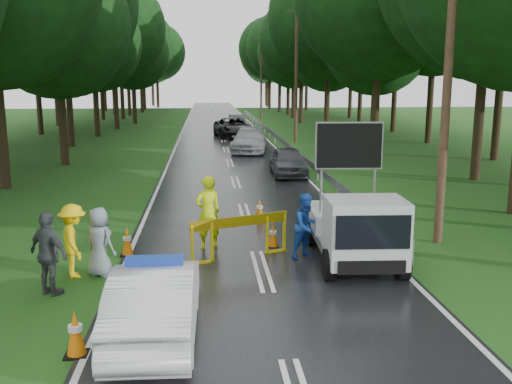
{
  "coord_description": "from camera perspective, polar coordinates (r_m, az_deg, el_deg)",
  "views": [
    {
      "loc": [
        -1.28,
        -13.05,
        4.54
      ],
      "look_at": [
        0.14,
        3.22,
        1.3
      ],
      "focal_mm": 40.0,
      "sensor_mm": 36.0,
      "label": 1
    }
  ],
  "objects": [
    {
      "name": "queue_car_first",
      "position": [
        27.31,
        3.21,
        3.07
      ],
      "size": [
        1.69,
        4.01,
        1.35
      ],
      "primitive_type": "imported",
      "rotation": [
        0.0,
        0.0,
        -0.02
      ],
      "color": "#393C40",
      "rests_on": "ground"
    },
    {
      "name": "cone_far",
      "position": [
        18.6,
        0.34,
        -1.76
      ],
      "size": [
        0.35,
        0.35,
        0.74
      ],
      "color": "black",
      "rests_on": "ground"
    },
    {
      "name": "queue_car_fourth",
      "position": [
        51.45,
        -1.9,
        6.94
      ],
      "size": [
        1.73,
        4.38,
        1.42
      ],
      "primitive_type": "imported",
      "rotation": [
        0.0,
        0.0,
        -0.05
      ],
      "color": "#43464B",
      "rests_on": "ground"
    },
    {
      "name": "cone_left_mid",
      "position": [
        15.31,
        -12.76,
        -4.86
      ],
      "size": [
        0.36,
        0.36,
        0.76
      ],
      "color": "black",
      "rests_on": "ground"
    },
    {
      "name": "bystander_mid",
      "position": [
        12.88,
        -20.0,
        -5.82
      ],
      "size": [
        1.13,
        0.99,
        1.83
      ],
      "primitive_type": "imported",
      "rotation": [
        0.0,
        0.0,
        2.51
      ],
      "color": "#3C3E43",
      "rests_on": "ground"
    },
    {
      "name": "cone_center",
      "position": [
        15.67,
        1.71,
        -4.33
      ],
      "size": [
        0.33,
        0.33,
        0.7
      ],
      "color": "black",
      "rests_on": "ground"
    },
    {
      "name": "officer",
      "position": [
        15.45,
        -4.83,
        -2.04
      ],
      "size": [
        0.86,
        0.72,
        2.01
      ],
      "primitive_type": "imported",
      "rotation": [
        0.0,
        0.0,
        3.53
      ],
      "color": "#DDFC0D",
      "rests_on": "ground"
    },
    {
      "name": "work_truck",
      "position": [
        14.35,
        9.93,
        -3.53
      ],
      "size": [
        2.11,
        4.38,
        3.42
      ],
      "rotation": [
        0.0,
        0.0,
        -0.05
      ],
      "color": "gray",
      "rests_on": "ground"
    },
    {
      "name": "road",
      "position": [
        43.3,
        -3.3,
        5.19
      ],
      "size": [
        7.0,
        140.0,
        0.02
      ],
      "primitive_type": "cube",
      "color": "black",
      "rests_on": "ground"
    },
    {
      "name": "utility_pole_far",
      "position": [
        67.36,
        0.52,
        11.66
      ],
      "size": [
        1.4,
        0.24,
        10.0
      ],
      "color": "#432A1F",
      "rests_on": "ground"
    },
    {
      "name": "ground",
      "position": [
        13.87,
        0.57,
        -7.88
      ],
      "size": [
        160.0,
        160.0,
        0.0
      ],
      "primitive_type": "plane",
      "color": "#1C4F16",
      "rests_on": "ground"
    },
    {
      "name": "civilian",
      "position": [
        14.68,
        5.1,
        -3.4
      ],
      "size": [
        1.03,
        0.96,
        1.69
      ],
      "primitive_type": "imported",
      "rotation": [
        0.0,
        0.0,
        0.52
      ],
      "color": "#1B49AF",
      "rests_on": "ground"
    },
    {
      "name": "utility_pole_mid",
      "position": [
        41.56,
        4.05,
        11.91
      ],
      "size": [
        1.4,
        0.24,
        10.0
      ],
      "color": "#432A1F",
      "rests_on": "ground"
    },
    {
      "name": "bystander_left",
      "position": [
        13.87,
        -17.78,
        -4.68
      ],
      "size": [
        0.99,
        1.27,
        1.74
      ],
      "primitive_type": "imported",
      "rotation": [
        0.0,
        0.0,
        1.92
      ],
      "color": "yellow",
      "rests_on": "ground"
    },
    {
      "name": "police_sedan",
      "position": [
        10.45,
        -9.98,
        -10.66
      ],
      "size": [
        1.48,
        4.09,
        1.47
      ],
      "rotation": [
        0.0,
        0.0,
        3.13
      ],
      "color": "silver",
      "rests_on": "ground"
    },
    {
      "name": "barrier",
      "position": [
        14.55,
        -1.61,
        -3.49
      ],
      "size": [
        2.53,
        1.06,
        1.12
      ],
      "rotation": [
        0.0,
        0.0,
        0.38
      ],
      "color": "#D4C20B",
      "rests_on": "ground"
    },
    {
      "name": "bystander_right",
      "position": [
        13.79,
        -15.39,
        -4.84
      ],
      "size": [
        0.95,
        0.88,
        1.64
      ],
      "primitive_type": "imported",
      "rotation": [
        0.0,
        0.0,
        2.54
      ],
      "color": "gray",
      "rests_on": "ground"
    },
    {
      "name": "cone_near_left",
      "position": [
        10.19,
        -17.6,
        -13.31
      ],
      "size": [
        0.39,
        0.39,
        0.82
      ],
      "color": "black",
      "rests_on": "ground"
    },
    {
      "name": "queue_car_third",
      "position": [
        45.33,
        -2.29,
        6.45
      ],
      "size": [
        3.21,
        5.87,
        1.56
      ],
      "primitive_type": "imported",
      "rotation": [
        0.0,
        0.0,
        0.12
      ],
      "color": "black",
      "rests_on": "ground"
    },
    {
      "name": "queue_car_second",
      "position": [
        36.22,
        -0.69,
        5.21
      ],
      "size": [
        2.77,
        5.39,
        1.5
      ],
      "primitive_type": "imported",
      "rotation": [
        0.0,
        0.0,
        -0.13
      ],
      "color": "#999BA0",
      "rests_on": "ground"
    },
    {
      "name": "cone_right",
      "position": [
        16.77,
        11.75,
        -3.57
      ],
      "size": [
        0.32,
        0.32,
        0.67
      ],
      "color": "black",
      "rests_on": "ground"
    },
    {
      "name": "guardrail",
      "position": [
        43.19,
        1.64,
        5.91
      ],
      "size": [
        0.12,
        60.06,
        0.7
      ],
      "color": "gray",
      "rests_on": "ground"
    },
    {
      "name": "utility_pole_near",
      "position": [
        16.39,
        18.74,
        12.48
      ],
      "size": [
        1.4,
        0.24,
        10.0
      ],
      "color": "#432A1F",
      "rests_on": "ground"
    }
  ]
}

